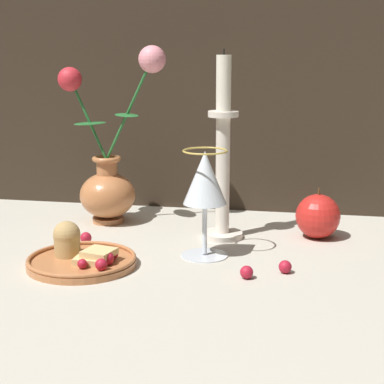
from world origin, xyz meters
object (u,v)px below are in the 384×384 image
(vase, at_px, (109,173))
(candlestick, at_px, (223,161))
(plate_with_pastries, at_px, (80,256))
(wine_glass, at_px, (205,182))
(apple_beside_vase, at_px, (318,216))

(vase, xyz_separation_m, candlestick, (0.23, -0.06, 0.04))
(vase, xyz_separation_m, plate_with_pastries, (0.03, -0.25, -0.08))
(vase, distance_m, wine_glass, 0.28)
(vase, bearing_deg, candlestick, -15.52)
(vase, bearing_deg, wine_glass, -38.38)
(plate_with_pastries, relative_size, candlestick, 0.51)
(apple_beside_vase, bearing_deg, wine_glass, -142.63)
(vase, xyz_separation_m, wine_glass, (0.22, -0.17, 0.02))
(wine_glass, bearing_deg, apple_beside_vase, 37.37)
(vase, relative_size, apple_beside_vase, 3.69)
(plate_with_pastries, distance_m, wine_glass, 0.23)
(vase, height_order, apple_beside_vase, vase)
(plate_with_pastries, distance_m, candlestick, 0.30)
(plate_with_pastries, xyz_separation_m, wine_glass, (0.18, 0.08, 0.11))
(plate_with_pastries, relative_size, apple_beside_vase, 1.86)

